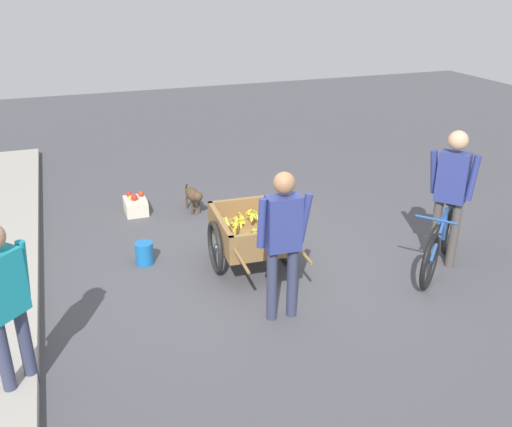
{
  "coord_description": "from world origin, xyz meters",
  "views": [
    {
      "loc": [
        -5.49,
        2.02,
        3.31
      ],
      "look_at": [
        0.08,
        0.02,
        0.75
      ],
      "focal_mm": 38.89,
      "sensor_mm": 36.0,
      "label": 1
    }
  ],
  "objects_px": {
    "fruit_cart": "(250,234)",
    "dog": "(193,195)",
    "cyclist_person": "(451,187)",
    "plastic_bucket": "(144,253)",
    "bicycle": "(441,243)",
    "bystander_person": "(4,297)",
    "vendor_person": "(283,234)",
    "apple_crate": "(136,205)"
  },
  "relations": [
    {
      "from": "fruit_cart",
      "to": "bicycle",
      "type": "distance_m",
      "value": 2.29
    },
    {
      "from": "plastic_bucket",
      "to": "bicycle",
      "type": "bearing_deg",
      "value": -112.03
    },
    {
      "from": "bicycle",
      "to": "bystander_person",
      "type": "xyz_separation_m",
      "value": [
        -0.61,
        4.71,
        0.59
      ]
    },
    {
      "from": "fruit_cart",
      "to": "bicycle",
      "type": "relative_size",
      "value": 1.28
    },
    {
      "from": "dog",
      "to": "cyclist_person",
      "type": "bearing_deg",
      "value": -136.77
    },
    {
      "from": "vendor_person",
      "to": "cyclist_person",
      "type": "distance_m",
      "value": 2.33
    },
    {
      "from": "cyclist_person",
      "to": "plastic_bucket",
      "type": "bearing_deg",
      "value": 70.06
    },
    {
      "from": "bicycle",
      "to": "bystander_person",
      "type": "bearing_deg",
      "value": 97.37
    },
    {
      "from": "bicycle",
      "to": "bystander_person",
      "type": "height_order",
      "value": "bystander_person"
    },
    {
      "from": "bicycle",
      "to": "cyclist_person",
      "type": "relative_size",
      "value": 0.78
    },
    {
      "from": "vendor_person",
      "to": "dog",
      "type": "distance_m",
      "value": 3.13
    },
    {
      "from": "dog",
      "to": "fruit_cart",
      "type": "bearing_deg",
      "value": -172.59
    },
    {
      "from": "bicycle",
      "to": "apple_crate",
      "type": "xyz_separation_m",
      "value": [
        2.99,
        3.2,
        -0.23
      ]
    },
    {
      "from": "cyclist_person",
      "to": "plastic_bucket",
      "type": "distance_m",
      "value": 3.78
    },
    {
      "from": "fruit_cart",
      "to": "dog",
      "type": "height_order",
      "value": "fruit_cart"
    },
    {
      "from": "fruit_cart",
      "to": "apple_crate",
      "type": "xyz_separation_m",
      "value": [
        2.15,
        1.07,
        -0.31
      ]
    },
    {
      "from": "cyclist_person",
      "to": "bicycle",
      "type": "bearing_deg",
      "value": 129.73
    },
    {
      "from": "bicycle",
      "to": "plastic_bucket",
      "type": "bearing_deg",
      "value": 67.97
    },
    {
      "from": "vendor_person",
      "to": "dog",
      "type": "bearing_deg",
      "value": 3.61
    },
    {
      "from": "dog",
      "to": "apple_crate",
      "type": "bearing_deg",
      "value": 72.99
    },
    {
      "from": "cyclist_person",
      "to": "bystander_person",
      "type": "xyz_separation_m",
      "value": [
        -0.71,
        4.82,
        -0.08
      ]
    },
    {
      "from": "fruit_cart",
      "to": "cyclist_person",
      "type": "bearing_deg",
      "value": -108.55
    },
    {
      "from": "vendor_person",
      "to": "dog",
      "type": "xyz_separation_m",
      "value": [
        3.04,
        0.19,
        -0.69
      ]
    },
    {
      "from": "vendor_person",
      "to": "bicycle",
      "type": "xyz_separation_m",
      "value": [
        0.3,
        -2.18,
        -0.61
      ]
    },
    {
      "from": "fruit_cart",
      "to": "bystander_person",
      "type": "distance_m",
      "value": 3.01
    },
    {
      "from": "dog",
      "to": "plastic_bucket",
      "type": "xyz_separation_m",
      "value": [
        -1.39,
        0.97,
        -0.13
      ]
    },
    {
      "from": "cyclist_person",
      "to": "apple_crate",
      "type": "height_order",
      "value": "cyclist_person"
    },
    {
      "from": "vendor_person",
      "to": "plastic_bucket",
      "type": "height_order",
      "value": "vendor_person"
    },
    {
      "from": "dog",
      "to": "apple_crate",
      "type": "relative_size",
      "value": 1.53
    },
    {
      "from": "bicycle",
      "to": "plastic_bucket",
      "type": "distance_m",
      "value": 3.6
    },
    {
      "from": "plastic_bucket",
      "to": "bystander_person",
      "type": "xyz_separation_m",
      "value": [
        -1.96,
        1.37,
        0.81
      ]
    },
    {
      "from": "fruit_cart",
      "to": "bicycle",
      "type": "bearing_deg",
      "value": -111.8
    },
    {
      "from": "vendor_person",
      "to": "apple_crate",
      "type": "xyz_separation_m",
      "value": [
        3.3,
        1.02,
        -0.84
      ]
    },
    {
      "from": "dog",
      "to": "plastic_bucket",
      "type": "distance_m",
      "value": 1.7
    },
    {
      "from": "bicycle",
      "to": "dog",
      "type": "bearing_deg",
      "value": 40.83
    },
    {
      "from": "cyclist_person",
      "to": "bystander_person",
      "type": "distance_m",
      "value": 4.88
    },
    {
      "from": "plastic_bucket",
      "to": "apple_crate",
      "type": "xyz_separation_m",
      "value": [
        1.65,
        -0.14,
        -0.02
      ]
    },
    {
      "from": "bicycle",
      "to": "cyclist_person",
      "type": "xyz_separation_m",
      "value": [
        0.1,
        -0.12,
        0.67
      ]
    },
    {
      "from": "fruit_cart",
      "to": "plastic_bucket",
      "type": "relative_size",
      "value": 5.99
    },
    {
      "from": "cyclist_person",
      "to": "dog",
      "type": "relative_size",
      "value": 2.52
    },
    {
      "from": "dog",
      "to": "bystander_person",
      "type": "xyz_separation_m",
      "value": [
        -3.35,
        2.34,
        0.68
      ]
    },
    {
      "from": "fruit_cart",
      "to": "cyclist_person",
      "type": "relative_size",
      "value": 0.99
    }
  ]
}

